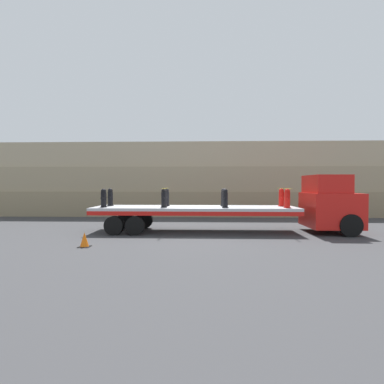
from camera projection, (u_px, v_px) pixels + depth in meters
The scene contains 15 objects.
ground_plane at pixel (195, 232), 15.37m from camera, with size 120.00×120.00×0.00m, color #38383A.
rock_cliff at pixel (198, 180), 23.68m from camera, with size 60.00×3.30×5.64m.
truck_cab at pixel (331, 204), 15.09m from camera, with size 2.39×2.72×2.90m.
flatbed_trailer at pixel (181, 211), 15.37m from camera, with size 10.29×2.56×1.30m.
fire_hydrant_black_near_0 at pixel (104, 198), 14.95m from camera, with size 0.34×0.58×0.94m.
fire_hydrant_black_far_0 at pixel (110, 197), 16.03m from camera, with size 0.34×0.58×0.94m.
fire_hydrant_black_near_1 at pixel (164, 198), 14.84m from camera, with size 0.34×0.58×0.94m.
fire_hydrant_black_far_1 at pixel (167, 197), 15.92m from camera, with size 0.34×0.58×0.94m.
fire_hydrant_black_near_2 at pixel (225, 198), 14.73m from camera, with size 0.34×0.58×0.94m.
fire_hydrant_black_far_2 at pixel (224, 197), 15.81m from camera, with size 0.34×0.58×0.94m.
fire_hydrant_red_near_3 at pixel (287, 198), 14.62m from camera, with size 0.34×0.58×0.94m.
fire_hydrant_red_far_3 at pixel (281, 197), 15.70m from camera, with size 0.34×0.58×0.94m.
cargo_strap_rear at pixel (165, 188), 15.37m from camera, with size 0.05×2.66×0.01m.
cargo_strap_middle at pixel (284, 188), 15.15m from camera, with size 0.05×2.66×0.01m.
traffic_cone at pixel (84, 240), 11.65m from camera, with size 0.43×0.43×0.58m.
Camera 1 is at (0.41, -15.31, 2.45)m, focal length 28.00 mm.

